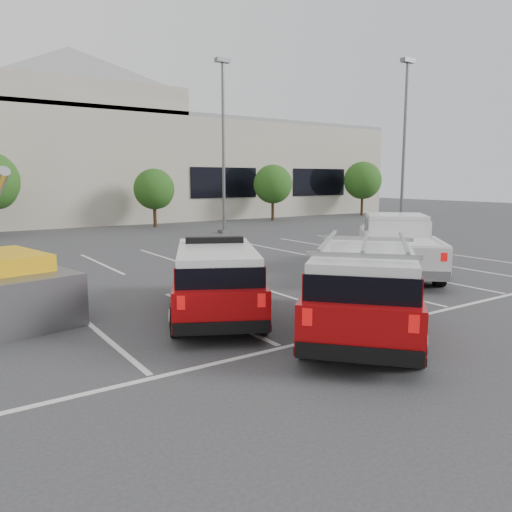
{
  "coord_description": "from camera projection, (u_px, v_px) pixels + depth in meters",
  "views": [
    {
      "loc": [
        -8.38,
        -10.33,
        3.27
      ],
      "look_at": [
        -0.34,
        1.61,
        1.05
      ],
      "focal_mm": 35.0,
      "sensor_mm": 36.0,
      "label": 1
    }
  ],
  "objects": [
    {
      "name": "tree_mid_right",
      "position": [
        155.0,
        191.0,
        34.1
      ],
      "size": [
        2.77,
        2.77,
        3.99
      ],
      "color": "#3F2B19",
      "rests_on": "ground"
    },
    {
      "name": "white_pickup",
      "position": [
        396.0,
        250.0,
        17.57
      ],
      "size": [
        6.16,
        6.37,
        2.02
      ],
      "rotation": [
        0.0,
        0.0,
        -0.75
      ],
      "color": "silver",
      "rests_on": "ground"
    },
    {
      "name": "tree_right",
      "position": [
        273.0,
        186.0,
        39.57
      ],
      "size": [
        3.07,
        3.07,
        4.42
      ],
      "color": "#3F2B19",
      "rests_on": "ground"
    },
    {
      "name": "convention_building",
      "position": [
        46.0,
        160.0,
        39.1
      ],
      "size": [
        60.0,
        16.99,
        13.2
      ],
      "color": "beige",
      "rests_on": "ground"
    },
    {
      "name": "ladder_suv",
      "position": [
        364.0,
        297.0,
        10.42
      ],
      "size": [
        5.35,
        5.12,
        2.1
      ],
      "rotation": [
        0.0,
        0.0,
        -0.83
      ],
      "color": "#970709",
      "rests_on": "ground"
    },
    {
      "name": "stall_markings",
      "position": [
        218.0,
        274.0,
        17.28
      ],
      "size": [
        23.0,
        15.0,
        0.01
      ],
      "primitive_type": "cube",
      "color": "silver",
      "rests_on": "ground"
    },
    {
      "name": "light_pole_right",
      "position": [
        404.0,
        147.0,
        29.83
      ],
      "size": [
        0.9,
        0.6,
        10.24
      ],
      "color": "#59595E",
      "rests_on": "ground"
    },
    {
      "name": "light_pole_mid",
      "position": [
        223.0,
        147.0,
        29.78
      ],
      "size": [
        0.9,
        0.6,
        10.24
      ],
      "color": "#59595E",
      "rests_on": "ground"
    },
    {
      "name": "ground",
      "position": [
        299.0,
        300.0,
        13.59
      ],
      "size": [
        120.0,
        120.0,
        0.0
      ],
      "primitive_type": "plane",
      "color": "#353538",
      "rests_on": "ground"
    },
    {
      "name": "tree_far_right",
      "position": [
        363.0,
        182.0,
        45.05
      ],
      "size": [
        3.37,
        3.37,
        4.85
      ],
      "color": "#3F2B19",
      "rests_on": "ground"
    },
    {
      "name": "fire_chief_suv",
      "position": [
        216.0,
        284.0,
        12.04
      ],
      "size": [
        4.1,
        5.59,
        1.86
      ],
      "rotation": [
        0.0,
        0.0,
        -0.47
      ],
      "color": "#970709",
      "rests_on": "ground"
    }
  ]
}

